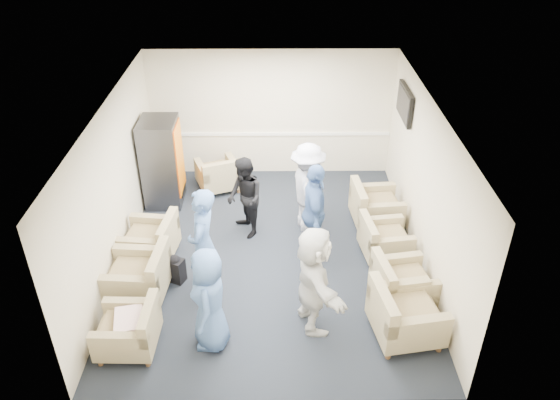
{
  "coord_description": "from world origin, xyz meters",
  "views": [
    {
      "loc": [
        0.1,
        -7.49,
        5.8
      ],
      "look_at": [
        0.16,
        0.2,
        1.0
      ],
      "focal_mm": 35.0,
      "sensor_mm": 36.0,
      "label": 1
    }
  ],
  "objects_px": {
    "armchair_left_near": "(131,331)",
    "armchair_right_near": "(402,317)",
    "armchair_corner": "(219,176)",
    "armchair_right_far": "(373,207)",
    "armchair_right_midfar": "(382,240)",
    "person_mid_left": "(203,245)",
    "armchair_left_far": "(153,241)",
    "person_front_left": "(209,299)",
    "person_mid_right": "(314,213)",
    "vending_machine": "(162,162)",
    "person_front_right": "(314,279)",
    "armchair_left_mid": "(141,277)",
    "person_back_right": "(308,188)",
    "armchair_right_midnear": "(400,284)",
    "person_back_left": "(245,198)"
  },
  "relations": [
    {
      "from": "armchair_right_near",
      "to": "person_mid_right",
      "type": "height_order",
      "value": "person_mid_right"
    },
    {
      "from": "person_back_left",
      "to": "armchair_right_midfar",
      "type": "bearing_deg",
      "value": 49.87
    },
    {
      "from": "armchair_right_far",
      "to": "person_front_left",
      "type": "height_order",
      "value": "person_front_left"
    },
    {
      "from": "armchair_right_midfar",
      "to": "person_back_right",
      "type": "height_order",
      "value": "person_back_right"
    },
    {
      "from": "armchair_left_near",
      "to": "person_mid_right",
      "type": "bearing_deg",
      "value": 129.58
    },
    {
      "from": "armchair_left_far",
      "to": "person_front_left",
      "type": "bearing_deg",
      "value": 38.4
    },
    {
      "from": "armchair_left_far",
      "to": "armchair_right_midnear",
      "type": "height_order",
      "value": "armchair_left_far"
    },
    {
      "from": "person_back_left",
      "to": "person_front_right",
      "type": "bearing_deg",
      "value": 1.0
    },
    {
      "from": "armchair_left_near",
      "to": "armchair_left_mid",
      "type": "height_order",
      "value": "armchair_left_mid"
    },
    {
      "from": "armchair_right_midfar",
      "to": "person_front_right",
      "type": "bearing_deg",
      "value": 133.98
    },
    {
      "from": "armchair_left_near",
      "to": "armchair_right_near",
      "type": "height_order",
      "value": "armchair_right_near"
    },
    {
      "from": "armchair_right_midnear",
      "to": "person_back_left",
      "type": "xyz_separation_m",
      "value": [
        -2.42,
        1.82,
        0.42
      ]
    },
    {
      "from": "vending_machine",
      "to": "armchair_left_near",
      "type": "bearing_deg",
      "value": -87.2
    },
    {
      "from": "person_front_left",
      "to": "person_back_right",
      "type": "height_order",
      "value": "person_back_right"
    },
    {
      "from": "armchair_left_mid",
      "to": "person_front_right",
      "type": "xyz_separation_m",
      "value": [
        2.61,
        -0.63,
        0.48
      ]
    },
    {
      "from": "armchair_right_near",
      "to": "armchair_right_far",
      "type": "xyz_separation_m",
      "value": [
        0.03,
        2.86,
        -0.02
      ]
    },
    {
      "from": "armchair_left_mid",
      "to": "person_front_right",
      "type": "relative_size",
      "value": 0.57
    },
    {
      "from": "armchair_right_far",
      "to": "person_mid_right",
      "type": "relative_size",
      "value": 0.53
    },
    {
      "from": "armchair_corner",
      "to": "person_back_right",
      "type": "xyz_separation_m",
      "value": [
        1.73,
        -1.39,
        0.53
      ]
    },
    {
      "from": "armchair_corner",
      "to": "armchair_right_far",
      "type": "bearing_deg",
      "value": 136.06
    },
    {
      "from": "vending_machine",
      "to": "person_front_right",
      "type": "bearing_deg",
      "value": -51.73
    },
    {
      "from": "person_mid_left",
      "to": "person_front_left",
      "type": "bearing_deg",
      "value": 17.58
    },
    {
      "from": "person_mid_left",
      "to": "person_mid_right",
      "type": "distance_m",
      "value": 1.95
    },
    {
      "from": "vending_machine",
      "to": "armchair_right_midnear",
      "type": "bearing_deg",
      "value": -36.02
    },
    {
      "from": "armchair_left_mid",
      "to": "armchair_left_far",
      "type": "xyz_separation_m",
      "value": [
        -0.0,
        0.96,
        -0.02
      ]
    },
    {
      "from": "vending_machine",
      "to": "person_front_left",
      "type": "xyz_separation_m",
      "value": [
        1.29,
        -3.78,
        -0.08
      ]
    },
    {
      "from": "armchair_right_midnear",
      "to": "person_front_left",
      "type": "height_order",
      "value": "person_front_left"
    },
    {
      "from": "armchair_right_midnear",
      "to": "armchair_corner",
      "type": "relative_size",
      "value": 0.92
    },
    {
      "from": "person_front_left",
      "to": "armchair_left_near",
      "type": "bearing_deg",
      "value": -83.34
    },
    {
      "from": "armchair_right_midfar",
      "to": "vending_machine",
      "type": "bearing_deg",
      "value": 57.89
    },
    {
      "from": "armchair_left_far",
      "to": "person_mid_right",
      "type": "xyz_separation_m",
      "value": [
        2.71,
        0.03,
        0.54
      ]
    },
    {
      "from": "armchair_left_mid",
      "to": "person_back_right",
      "type": "distance_m",
      "value": 3.26
    },
    {
      "from": "armchair_corner",
      "to": "person_front_left",
      "type": "bearing_deg",
      "value": 72.64
    },
    {
      "from": "armchair_left_far",
      "to": "person_mid_right",
      "type": "bearing_deg",
      "value": 97.45
    },
    {
      "from": "vending_machine",
      "to": "person_front_left",
      "type": "height_order",
      "value": "vending_machine"
    },
    {
      "from": "vending_machine",
      "to": "person_back_left",
      "type": "bearing_deg",
      "value": -34.58
    },
    {
      "from": "person_mid_left",
      "to": "person_back_left",
      "type": "height_order",
      "value": "person_mid_left"
    },
    {
      "from": "armchair_left_mid",
      "to": "armchair_right_midnear",
      "type": "distance_m",
      "value": 3.96
    },
    {
      "from": "armchair_left_near",
      "to": "armchair_left_mid",
      "type": "xyz_separation_m",
      "value": [
        -0.09,
        1.08,
        0.04
      ]
    },
    {
      "from": "person_back_right",
      "to": "armchair_left_mid",
      "type": "bearing_deg",
      "value": 112.32
    },
    {
      "from": "vending_machine",
      "to": "person_back_right",
      "type": "relative_size",
      "value": 1.02
    },
    {
      "from": "vending_machine",
      "to": "person_front_right",
      "type": "relative_size",
      "value": 1.03
    },
    {
      "from": "armchair_right_midfar",
      "to": "person_mid_left",
      "type": "relative_size",
      "value": 0.47
    },
    {
      "from": "vending_machine",
      "to": "person_mid_right",
      "type": "height_order",
      "value": "person_mid_right"
    },
    {
      "from": "armchair_right_near",
      "to": "armchair_right_far",
      "type": "height_order",
      "value": "armchair_right_near"
    },
    {
      "from": "armchair_right_midnear",
      "to": "armchair_corner",
      "type": "distance_m",
      "value": 4.55
    },
    {
      "from": "armchair_left_far",
      "to": "vending_machine",
      "type": "xyz_separation_m",
      "value": [
        -0.1,
        1.84,
        0.53
      ]
    },
    {
      "from": "vending_machine",
      "to": "person_back_left",
      "type": "relative_size",
      "value": 1.15
    },
    {
      "from": "vending_machine",
      "to": "person_back_left",
      "type": "distance_m",
      "value": 1.99
    },
    {
      "from": "armchair_right_far",
      "to": "vending_machine",
      "type": "relative_size",
      "value": 0.54
    }
  ]
}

